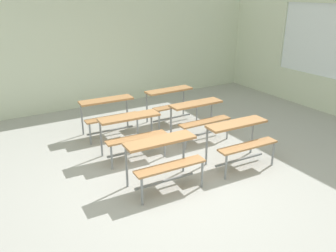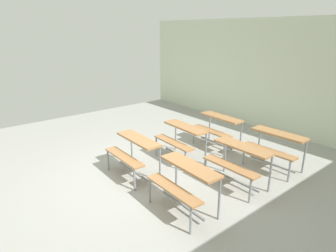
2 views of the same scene
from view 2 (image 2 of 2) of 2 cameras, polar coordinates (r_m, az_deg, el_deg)
The scene contains 8 objects.
ground at distance 5.65m, azimuth -5.77°, elevation -10.60°, with size 10.00×9.00×0.05m, color #9E9E99.
wall_back at distance 8.39m, azimuth 20.58°, elevation 8.94°, with size 10.00×0.12×3.00m, color beige.
desk_bench_r0c0 at distance 5.58m, azimuth -6.72°, elevation -4.32°, with size 1.12×0.62×0.74m.
desk_bench_r0c1 at distance 4.50m, azimuth 3.19°, elevation -9.98°, with size 1.12×0.63×0.74m.
desk_bench_r1c0 at distance 6.23m, azimuth 2.58°, elevation -1.75°, with size 1.12×0.64×0.74m.
desk_bench_r1c1 at distance 5.33m, azimuth 13.55°, elevation -5.82°, with size 1.10×0.60×0.74m.
desk_bench_r2c0 at distance 7.01m, azimuth 9.67°, elevation 0.31°, with size 1.12×0.62×0.74m.
desk_bench_r2c1 at distance 6.20m, azimuth 20.12°, elevation -3.01°, with size 1.11×0.61×0.74m.
Camera 2 is at (4.15, -2.70, 2.69)m, focal length 31.32 mm.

